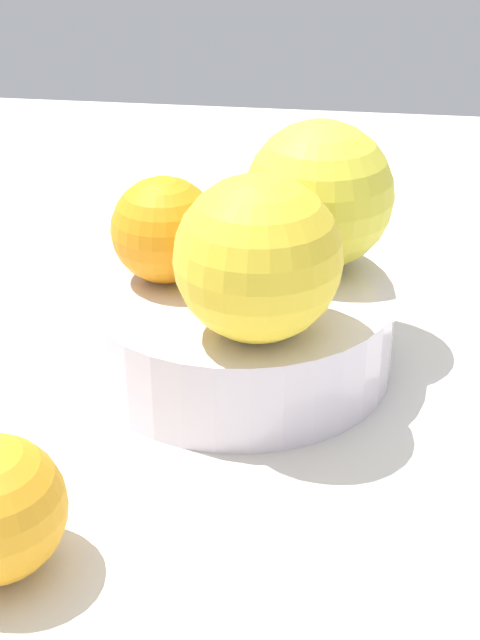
% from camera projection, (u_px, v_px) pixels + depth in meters
% --- Properties ---
extents(ground_plane, '(1.10, 1.10, 0.02)m').
position_uv_depth(ground_plane, '(240.00, 380.00, 0.56)').
color(ground_plane, silver).
extents(fruit_bowl, '(0.18, 0.18, 0.05)m').
position_uv_depth(fruit_bowl, '(240.00, 330.00, 0.54)').
color(fruit_bowl, silver).
rests_on(fruit_bowl, ground_plane).
extents(orange_in_bowl_0, '(0.09, 0.09, 0.09)m').
position_uv_depth(orange_in_bowl_0, '(258.00, 258.00, 0.46)').
color(orange_in_bowl_0, yellow).
rests_on(orange_in_bowl_0, fruit_bowl).
extents(orange_in_bowl_1, '(0.09, 0.09, 0.09)m').
position_uv_depth(orange_in_bowl_1, '(319.00, 195.00, 0.54)').
color(orange_in_bowl_1, yellow).
rests_on(orange_in_bowl_1, fruit_bowl).
extents(orange_in_bowl_2, '(0.06, 0.06, 0.06)m').
position_uv_depth(orange_in_bowl_2, '(164.00, 230.00, 0.53)').
color(orange_in_bowl_2, orange).
rests_on(orange_in_bowl_2, fruit_bowl).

